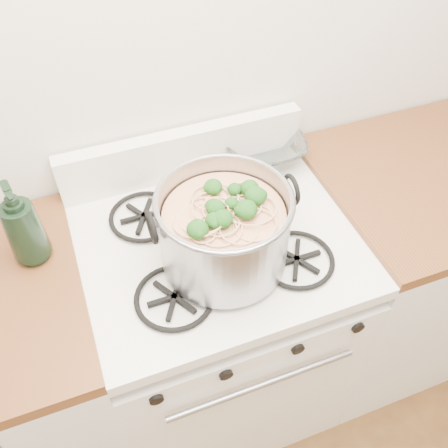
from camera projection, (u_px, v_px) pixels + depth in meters
gas_range at (219, 328)px, 1.73m from camera, size 0.76×0.66×0.92m
counter_left at (71, 372)px, 1.59m from camera, size 0.25×0.65×0.92m
counter_right at (432, 253)px, 1.93m from camera, size 1.00×0.65×0.92m
stock_pot at (224, 231)px, 1.24m from camera, size 0.37×0.34×0.23m
spatula at (275, 196)px, 1.46m from camera, size 0.41×0.41×0.02m
glass_bowl at (263, 150)px, 1.60m from camera, size 0.11×0.11×0.03m
bottle at (21, 223)px, 1.23m from camera, size 0.12×0.12×0.26m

